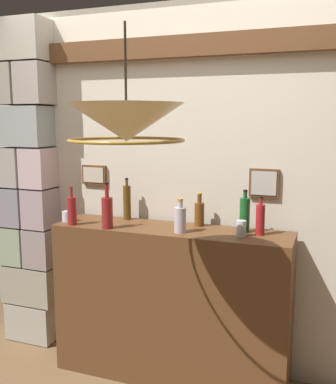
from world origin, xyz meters
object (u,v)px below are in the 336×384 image
liquor_bottle_vermouth (127,202)px  liquor_bottle_bourbon (199,213)px  liquor_bottle_rum (72,210)px  liquor_bottle_amaro (180,219)px  liquor_bottle_brandy (260,219)px  pendant_lamp (126,124)px  liquor_bottle_port (107,212)px  glass_tumbler_rocks (67,216)px  glass_tumbler_highball (241,228)px  liquor_bottle_vodka (245,214)px

liquor_bottle_vermouth → liquor_bottle_bourbon: bearing=-1.1°
liquor_bottle_rum → liquor_bottle_vermouth: (0.28, 0.28, 0.03)m
liquor_bottle_bourbon → liquor_bottle_amaro: bearing=-106.5°
liquor_bottle_brandy → liquor_bottle_amaro: (-0.48, -0.11, -0.01)m
liquor_bottle_brandy → liquor_bottle_amaro: liquor_bottle_brandy is taller
liquor_bottle_brandy → pendant_lamp: (-0.53, -0.78, 0.59)m
liquor_bottle_port → liquor_bottle_amaro: bearing=7.6°
glass_tumbler_rocks → pendant_lamp: (0.80, -0.68, 0.65)m
pendant_lamp → liquor_bottle_amaro: bearing=86.1°
liquor_bottle_rum → liquor_bottle_bourbon: (0.82, 0.27, -0.01)m
liquor_bottle_brandy → liquor_bottle_rum: (-1.24, -0.17, -0.00)m
liquor_bottle_port → glass_tumbler_highball: 0.87m
liquor_bottle_amaro → pendant_lamp: size_ratio=0.39×
liquor_bottle_rum → liquor_bottle_amaro: 0.76m
glass_tumbler_rocks → liquor_bottle_brandy: bearing=4.3°
glass_tumbler_highball → glass_tumbler_rocks: bearing=-178.8°
liquor_bottle_bourbon → pendant_lamp: 1.07m
liquor_bottle_bourbon → liquor_bottle_vermouth: 0.54m
glass_tumbler_rocks → pendant_lamp: pendant_lamp is taller
liquor_bottle_vodka → liquor_bottle_port: 0.89m
liquor_bottle_rum → liquor_bottle_bourbon: bearing=18.5°
pendant_lamp → liquor_bottle_rum: bearing=139.5°
liquor_bottle_rum → pendant_lamp: bearing=-40.5°
glass_tumbler_rocks → liquor_bottle_vodka: bearing=6.2°
liquor_bottle_rum → glass_tumbler_rocks: bearing=140.0°
liquor_bottle_brandy → liquor_bottle_vermouth: 0.97m
pendant_lamp → liquor_bottle_brandy: bearing=55.8°
liquor_bottle_rum → liquor_bottle_bourbon: liquor_bottle_rum is taller
liquor_bottle_rum → pendant_lamp: size_ratio=0.47×
liquor_bottle_rum → liquor_bottle_vodka: 1.15m
liquor_bottle_amaro → glass_tumbler_rocks: bearing=179.0°
liquor_bottle_amaro → pendant_lamp: (-0.05, -0.67, 0.60)m
glass_tumbler_highball → liquor_bottle_amaro: bearing=-174.2°
glass_tumbler_rocks → liquor_bottle_bourbon: bearing=12.4°
liquor_bottle_vodka → liquor_bottle_vermouth: bearing=174.9°
liquor_bottle_vodka → pendant_lamp: 1.08m
liquor_bottle_rum → glass_tumbler_highball: 1.14m
liquor_bottle_rum → glass_tumbler_highball: liquor_bottle_rum is taller
pendant_lamp → liquor_bottle_port: bearing=126.0°
liquor_bottle_vermouth → liquor_bottle_port: bearing=-90.9°
liquor_bottle_vermouth → liquor_bottle_brandy: bearing=-6.6°
liquor_bottle_amaro → liquor_bottle_port: size_ratio=0.71×
liquor_bottle_brandy → glass_tumbler_highball: size_ratio=2.47×
liquor_bottle_amaro → liquor_bottle_brandy: bearing=13.2°
glass_tumbler_rocks → glass_tumbler_highball: 1.22m
liquor_bottle_vodka → glass_tumbler_highball: bearing=-89.4°
liquor_bottle_bourbon → liquor_bottle_vermouth: size_ratio=0.76×
glass_tumbler_rocks → glass_tumbler_highball: size_ratio=0.74×
liquor_bottle_vodka → liquor_bottle_bourbon: liquor_bottle_vodka is taller
liquor_bottle_rum → liquor_bottle_port: 0.27m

